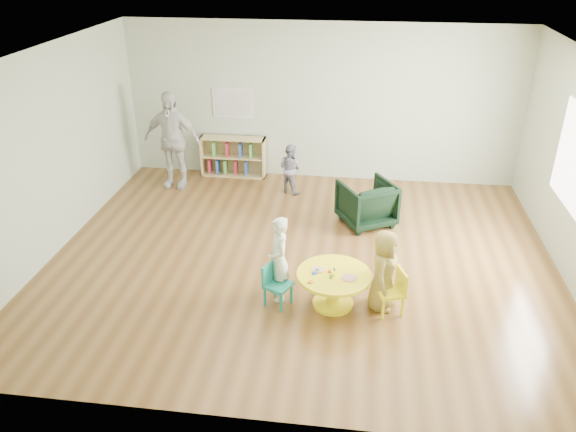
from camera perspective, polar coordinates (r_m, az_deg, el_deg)
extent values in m
plane|color=brown|center=(7.95, 1.40, -4.23)|extent=(7.00, 7.00, 0.00)
cube|color=white|center=(6.95, 1.66, 15.59)|extent=(7.00, 6.00, 0.10)
cube|color=#9FAD94|center=(10.17, 3.38, 11.37)|extent=(7.00, 0.10, 2.80)
cube|color=#9FAD94|center=(4.70, -2.48, -8.32)|extent=(7.00, 0.10, 2.80)
cube|color=#9FAD94|center=(8.42, -23.03, 5.93)|extent=(0.10, 6.00, 2.80)
cylinder|color=#FFEE15|center=(6.92, 4.63, -7.57)|extent=(0.16, 0.16, 0.41)
cylinder|color=#FFEE15|center=(7.02, 4.58, -8.82)|extent=(0.50, 0.50, 0.04)
cylinder|color=#FFEE15|center=(6.79, 4.70, -5.99)|extent=(0.91, 0.91, 0.04)
cylinder|color=#E38383|center=(6.83, 3.04, -5.46)|extent=(0.15, 0.15, 0.02)
cylinder|color=#E38383|center=(6.70, 6.23, -6.26)|extent=(0.17, 0.17, 0.02)
cylinder|color=#FFEE15|center=(6.75, 4.54, -5.77)|extent=(0.07, 0.13, 0.04)
cylinder|color=#136C25|center=(6.68, 4.35, -6.14)|extent=(0.03, 0.05, 0.02)
cylinder|color=#136C25|center=(6.82, 4.72, -5.40)|extent=(0.03, 0.05, 0.02)
cube|color=red|center=(6.80, 4.30, -5.63)|extent=(0.06, 0.06, 0.02)
cube|color=orange|center=(6.59, 2.28, -6.72)|extent=(0.07, 0.07, 0.02)
cube|color=blue|center=(6.75, 2.69, -5.82)|extent=(0.07, 0.07, 0.02)
cube|color=#136C25|center=(6.81, 2.99, -5.55)|extent=(0.05, 0.05, 0.02)
cube|color=#188978|center=(6.87, -1.01, -7.04)|extent=(0.39, 0.39, 0.04)
cube|color=#188978|center=(6.85, -1.91, -5.70)|extent=(0.15, 0.28, 0.25)
cylinder|color=#188978|center=(7.09, -1.27, -7.30)|extent=(0.04, 0.04, 0.25)
cylinder|color=#188978|center=(6.93, -2.36, -8.21)|extent=(0.04, 0.04, 0.25)
cylinder|color=#188978|center=(6.98, 0.35, -7.88)|extent=(0.04, 0.04, 0.25)
cylinder|color=#188978|center=(6.82, -0.72, -8.83)|extent=(0.04, 0.04, 0.25)
cube|color=#FFEE15|center=(6.84, 10.31, -7.60)|extent=(0.39, 0.39, 0.04)
cube|color=#FFEE15|center=(6.80, 11.45, -6.37)|extent=(0.13, 0.30, 0.26)
cylinder|color=#FFEE15|center=(6.88, 11.54, -9.05)|extent=(0.04, 0.04, 0.26)
cylinder|color=#FFEE15|center=(7.06, 10.77, -7.94)|extent=(0.04, 0.04, 0.26)
cylinder|color=#FFEE15|center=(6.79, 9.62, -9.37)|extent=(0.04, 0.04, 0.26)
cylinder|color=#FFEE15|center=(6.98, 8.90, -8.23)|extent=(0.04, 0.04, 0.26)
cube|color=tan|center=(10.70, -8.65, 6.13)|extent=(0.03, 0.30, 0.75)
cube|color=tan|center=(10.45, -2.43, 5.90)|extent=(0.03, 0.30, 0.75)
cube|color=tan|center=(10.69, -5.49, 4.22)|extent=(1.20, 0.30, 0.03)
cube|color=tan|center=(10.44, -5.66, 7.87)|extent=(1.20, 0.30, 0.03)
cube|color=tan|center=(10.56, -5.58, 6.03)|extent=(1.14, 0.28, 0.03)
cube|color=tan|center=(10.69, -5.41, 6.29)|extent=(1.20, 0.02, 0.75)
cube|color=#B5303D|center=(10.72, -7.91, 5.10)|extent=(0.04, 0.18, 0.26)
cube|color=#3562BB|center=(10.68, -7.13, 5.07)|extent=(0.04, 0.18, 0.26)
cube|color=#5EB754|center=(10.65, -6.34, 5.04)|extent=(0.04, 0.18, 0.26)
cube|color=#B5303D|center=(10.60, -5.29, 4.99)|extent=(0.04, 0.18, 0.26)
cube|color=#3562BB|center=(10.56, -4.23, 4.95)|extent=(0.04, 0.18, 0.26)
cube|color=#5EB754|center=(10.57, -7.50, 6.81)|extent=(0.04, 0.18, 0.26)
cube|color=#B5303D|center=(10.51, -6.17, 6.77)|extent=(0.04, 0.18, 0.26)
cube|color=#3562BB|center=(10.46, -4.83, 6.73)|extent=(0.04, 0.18, 0.26)
cube|color=#5EB754|center=(10.42, -3.75, 6.69)|extent=(0.04, 0.18, 0.26)
cube|color=silver|center=(10.40, -5.63, 11.36)|extent=(0.74, 0.01, 0.54)
cube|color=#EA3137|center=(10.40, -5.63, 11.35)|extent=(0.70, 0.00, 0.50)
imported|color=black|center=(8.80, 7.99, 1.31)|extent=(1.03, 1.04, 0.70)
imported|color=silver|center=(6.85, -0.98, -4.40)|extent=(0.40, 0.47, 1.10)
imported|color=yellow|center=(6.79, 9.68, -5.47)|extent=(0.41, 0.56, 1.04)
imported|color=#1A193F|center=(9.79, 0.21, 4.85)|extent=(0.54, 0.50, 0.88)
imported|color=silver|center=(10.11, -11.73, 7.58)|extent=(1.04, 0.48, 1.73)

